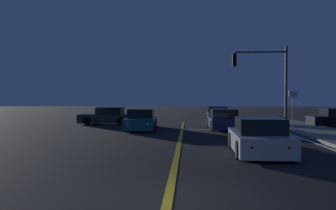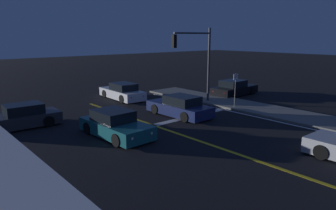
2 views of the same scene
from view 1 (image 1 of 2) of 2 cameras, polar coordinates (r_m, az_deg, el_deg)
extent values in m
plane|color=black|center=(7.58, -0.06, -14.79)|extent=(160.00, 160.00, 0.00)
cube|color=gold|center=(16.48, 1.74, -6.10)|extent=(0.20, 30.84, 0.01)
cube|color=white|center=(17.46, 22.65, -5.77)|extent=(0.16, 30.84, 0.01)
cube|color=white|center=(24.17, 9.89, -3.81)|extent=(6.45, 0.50, 0.01)
cube|color=navy|center=(24.83, 8.55, -2.67)|extent=(1.95, 4.58, 0.68)
cube|color=black|center=(24.53, 8.63, -1.31)|extent=(1.64, 2.12, 0.60)
cylinder|color=black|center=(26.16, 6.30, -2.73)|extent=(0.23, 0.64, 0.64)
cylinder|color=black|center=(26.35, 10.10, -2.72)|extent=(0.23, 0.64, 0.64)
cylinder|color=black|center=(23.36, 6.81, -3.20)|extent=(0.23, 0.64, 0.64)
cylinder|color=black|center=(23.57, 11.05, -3.17)|extent=(0.23, 0.64, 0.64)
sphere|color=#FFF4CC|center=(26.97, 6.80, -2.19)|extent=(0.18, 0.18, 0.18)
sphere|color=#FFF4CC|center=(27.09, 9.24, -2.18)|extent=(0.18, 0.18, 0.18)
sphere|color=red|center=(22.56, 7.73, -2.84)|extent=(0.14, 0.14, 0.14)
sphere|color=red|center=(22.70, 10.64, -2.83)|extent=(0.14, 0.14, 0.14)
cube|color=#195960|center=(23.91, -4.26, -2.80)|extent=(2.08, 4.40, 0.68)
cube|color=black|center=(24.14, -4.21, -1.34)|extent=(1.71, 2.06, 0.60)
cylinder|color=black|center=(22.53, -2.31, -3.35)|extent=(0.25, 0.65, 0.64)
cylinder|color=black|center=(22.68, -6.76, -3.33)|extent=(0.25, 0.65, 0.64)
cylinder|color=black|center=(25.20, -2.00, -2.88)|extent=(0.25, 0.65, 0.64)
cylinder|color=black|center=(25.34, -5.99, -2.86)|extent=(0.25, 0.65, 0.64)
sphere|color=#FFF4CC|center=(21.77, -3.19, -2.98)|extent=(0.18, 0.18, 0.18)
sphere|color=#FFF4CC|center=(21.88, -6.25, -2.96)|extent=(0.18, 0.18, 0.18)
sphere|color=red|center=(25.97, -2.58, -2.31)|extent=(0.14, 0.14, 0.14)
sphere|color=red|center=(26.06, -5.15, -2.31)|extent=(0.14, 0.14, 0.14)
cube|color=#B2B5BA|center=(14.21, 13.86, -5.53)|extent=(1.98, 4.58, 0.68)
cube|color=black|center=(13.89, 14.05, -3.19)|extent=(1.66, 2.13, 0.60)
cylinder|color=black|center=(15.50, 9.81, -5.40)|extent=(0.24, 0.65, 0.64)
cylinder|color=black|center=(15.76, 16.19, -5.32)|extent=(0.24, 0.65, 0.64)
cylinder|color=black|center=(12.72, 10.96, -6.84)|extent=(0.24, 0.65, 0.64)
cylinder|color=black|center=(13.03, 18.69, -6.69)|extent=(0.24, 0.65, 0.64)
sphere|color=#FFF4CC|center=(16.30, 10.59, -4.38)|extent=(0.18, 0.18, 0.18)
sphere|color=#FFF4CC|center=(16.46, 14.62, -4.34)|extent=(0.18, 0.18, 0.18)
sphere|color=red|center=(11.94, 12.81, -6.40)|extent=(0.14, 0.14, 0.14)
sphere|color=red|center=(12.15, 18.27, -6.29)|extent=(0.14, 0.14, 0.14)
cube|color=silver|center=(31.93, 7.66, -1.82)|extent=(1.98, 4.72, 0.68)
cube|color=black|center=(31.62, 7.69, -0.76)|extent=(1.62, 2.20, 0.60)
cylinder|color=black|center=(33.35, 6.15, -1.90)|extent=(0.25, 0.65, 0.64)
cylinder|color=black|center=(33.41, 9.00, -1.90)|extent=(0.25, 0.65, 0.64)
cylinder|color=black|center=(30.48, 6.20, -2.19)|extent=(0.25, 0.65, 0.64)
cylinder|color=black|center=(30.54, 9.32, -2.19)|extent=(0.25, 0.65, 0.64)
sphere|color=#FFF4CC|center=(34.17, 6.60, -1.49)|extent=(0.18, 0.18, 0.18)
sphere|color=#FFF4CC|center=(34.21, 8.46, -1.50)|extent=(0.18, 0.18, 0.18)
sphere|color=red|center=(29.64, 6.75, -1.89)|extent=(0.14, 0.14, 0.14)
sphere|color=red|center=(29.68, 8.89, -1.90)|extent=(0.14, 0.14, 0.14)
cube|color=#2D2D33|center=(29.30, -9.45, -2.09)|extent=(4.38, 1.92, 0.68)
cube|color=black|center=(29.21, -8.97, -0.92)|extent=(2.05, 1.57, 0.60)
cylinder|color=black|center=(28.93, -12.42, -2.38)|extent=(0.65, 0.25, 0.64)
cylinder|color=black|center=(30.45, -11.48, -2.21)|extent=(0.65, 0.25, 0.64)
cylinder|color=black|center=(28.21, -7.26, -2.46)|extent=(0.65, 0.25, 0.64)
cylinder|color=black|center=(29.77, -6.57, -2.27)|extent=(0.65, 0.25, 0.64)
sphere|color=#FFF4CC|center=(29.41, -13.66, -1.94)|extent=(0.18, 0.18, 0.18)
sphere|color=#FFF4CC|center=(30.42, -12.99, -1.84)|extent=(0.18, 0.18, 0.18)
sphere|color=red|center=(28.29, -5.63, -2.04)|extent=(0.14, 0.14, 0.14)
sphere|color=red|center=(29.34, -5.21, -1.92)|extent=(0.14, 0.14, 0.14)
cylinder|color=black|center=(29.18, 22.17, -2.41)|extent=(0.65, 0.24, 0.64)
cylinder|color=black|center=(27.57, 23.45, -2.62)|extent=(0.65, 0.24, 0.64)
sphere|color=red|center=(28.61, 20.84, -2.07)|extent=(0.14, 0.14, 0.14)
sphere|color=red|center=(27.53, 21.64, -2.20)|extent=(0.14, 0.14, 0.14)
cylinder|color=#38383D|center=(27.10, 17.83, 2.71)|extent=(0.18, 0.18, 5.70)
cylinder|color=#38383D|center=(26.89, 14.11, 7.98)|extent=(3.61, 0.12, 0.12)
cube|color=black|center=(26.55, 10.25, 6.89)|extent=(0.28, 0.28, 0.90)
sphere|color=red|center=(26.58, 10.25, 7.47)|extent=(0.22, 0.22, 0.22)
sphere|color=#4C2D05|center=(26.55, 10.25, 6.89)|extent=(0.22, 0.22, 0.22)
sphere|color=#0A3814|center=(26.52, 10.25, 6.31)|extent=(0.22, 0.22, 0.22)
cylinder|color=slate|center=(24.32, 18.79, -0.81)|extent=(0.06, 0.06, 2.57)
cube|color=white|center=(24.31, 18.81, 1.63)|extent=(0.56, 0.09, 0.40)
camera|label=2|loc=(15.46, -44.45, 12.06)|focal=33.16mm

